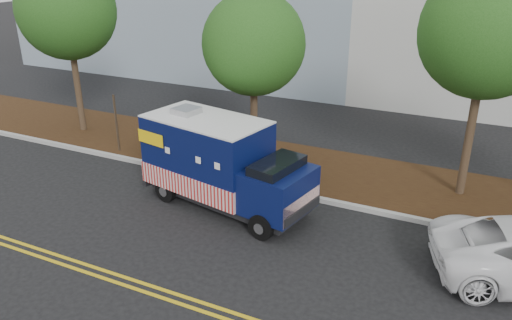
% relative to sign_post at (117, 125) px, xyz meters
% --- Properties ---
extents(ground, '(120.00, 120.00, 0.00)m').
position_rel_sign_post_xyz_m(ground, '(4.13, -1.83, -1.20)').
color(ground, black).
rests_on(ground, ground).
extents(curb, '(120.00, 0.18, 0.15)m').
position_rel_sign_post_xyz_m(curb, '(4.13, -0.43, -1.12)').
color(curb, '#9E9E99').
rests_on(curb, ground).
extents(mulch_strip, '(120.00, 4.00, 0.15)m').
position_rel_sign_post_xyz_m(mulch_strip, '(4.13, 1.67, -1.12)').
color(mulch_strip, black).
rests_on(mulch_strip, ground).
extents(centerline_near, '(120.00, 0.10, 0.01)m').
position_rel_sign_post_xyz_m(centerline_near, '(4.13, -6.28, -1.19)').
color(centerline_near, gold).
rests_on(centerline_near, ground).
extents(centerline_far, '(120.00, 0.10, 0.01)m').
position_rel_sign_post_xyz_m(centerline_far, '(4.13, -6.53, -1.19)').
color(centerline_far, gold).
rests_on(centerline_far, ground).
extents(tree_a, '(3.91, 3.91, 7.11)m').
position_rel_sign_post_xyz_m(tree_a, '(-3.08, 1.32, 3.94)').
color(tree_a, '#38281C').
rests_on(tree_a, ground).
extents(tree_b, '(3.57, 3.57, 6.21)m').
position_rel_sign_post_xyz_m(tree_b, '(5.11, 1.51, 3.21)').
color(tree_b, '#38281C').
rests_on(tree_b, ground).
extents(tree_c, '(3.89, 3.89, 7.20)m').
position_rel_sign_post_xyz_m(tree_c, '(12.33, 1.84, 4.04)').
color(tree_c, '#38281C').
rests_on(tree_c, ground).
extents(sign_post, '(0.06, 0.06, 2.40)m').
position_rel_sign_post_xyz_m(sign_post, '(0.00, 0.00, 0.00)').
color(sign_post, '#473828').
rests_on(sign_post, ground).
extents(food_truck, '(5.80, 3.05, 2.91)m').
position_rel_sign_post_xyz_m(food_truck, '(5.56, -1.87, 0.12)').
color(food_truck, black).
rests_on(food_truck, ground).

